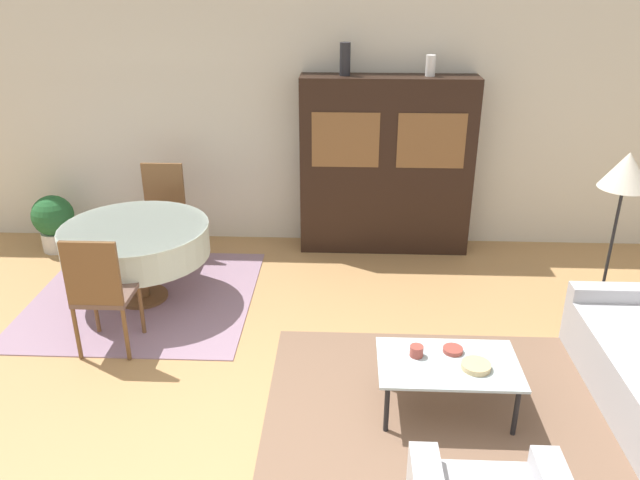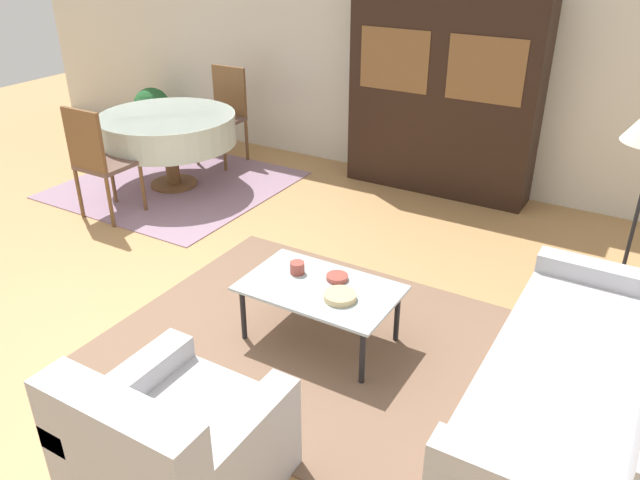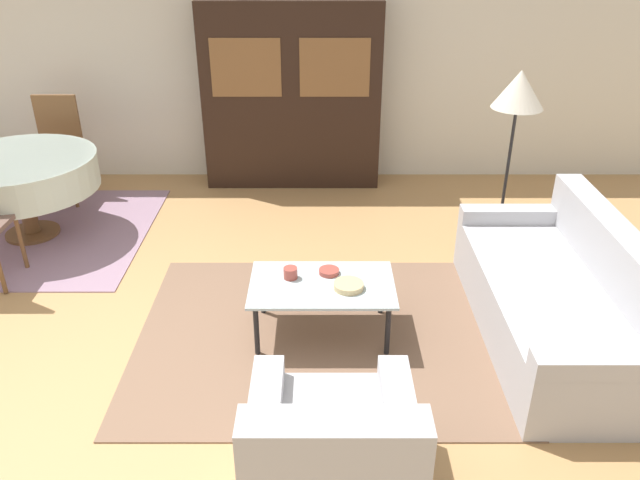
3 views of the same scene
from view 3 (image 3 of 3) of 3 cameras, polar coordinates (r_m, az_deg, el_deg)
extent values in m
plane|color=tan|center=(4.26, -15.93, -12.30)|extent=(14.00, 14.00, 0.00)
cube|color=beige|center=(6.98, -9.94, 16.37)|extent=(10.00, 0.06, 2.70)
cube|color=brown|center=(4.49, -0.08, -8.65)|extent=(2.58, 2.06, 0.01)
cube|color=gray|center=(6.43, -24.85, 0.50)|extent=(2.11, 2.05, 0.01)
cube|color=#B2B2B7|center=(4.67, 20.26, -5.87)|extent=(0.95, 2.07, 0.43)
cube|color=#B2B2B7|center=(4.62, 25.43, -1.42)|extent=(0.20, 2.07, 0.38)
cube|color=#B2B2B7|center=(3.80, 25.49, -10.19)|extent=(0.95, 0.16, 0.12)
cube|color=#B2B2B7|center=(5.33, 17.54, 2.26)|extent=(0.95, 0.16, 0.12)
cube|color=#B2B2B7|center=(3.34, 0.93, -19.50)|extent=(0.83, 0.84, 0.43)
cube|color=#B2B2B7|center=(2.83, 1.12, -18.82)|extent=(0.83, 0.20, 0.36)
cube|color=#B2B2B7|center=(3.15, -5.35, -16.06)|extent=(0.16, 0.84, 0.12)
cube|color=#B2B2B7|center=(3.17, 7.27, -15.97)|extent=(0.16, 0.84, 0.12)
cylinder|color=black|center=(4.22, -6.01, -8.20)|extent=(0.04, 0.04, 0.38)
cylinder|color=black|center=(4.22, 6.03, -8.17)|extent=(0.04, 0.04, 0.38)
cylinder|color=black|center=(4.63, -5.46, -4.62)|extent=(0.04, 0.04, 0.38)
cylinder|color=black|center=(4.63, 5.43, -4.60)|extent=(0.04, 0.04, 0.38)
cube|color=silver|center=(4.29, 0.00, -4.11)|extent=(1.00, 0.62, 0.02)
cube|color=black|center=(6.74, -2.82, 12.99)|extent=(1.86, 0.39, 1.93)
cube|color=brown|center=(6.50, -7.03, 15.35)|extent=(0.71, 0.01, 0.58)
cube|color=brown|center=(6.46, 1.14, 15.46)|extent=(0.71, 0.01, 0.58)
cylinder|color=brown|center=(6.41, -24.96, 0.58)|extent=(0.48, 0.48, 0.03)
cylinder|color=brown|center=(6.33, -25.33, 2.28)|extent=(0.14, 0.14, 0.45)
cylinder|color=beige|center=(6.19, -26.02, 5.43)|extent=(1.36, 1.36, 0.30)
cylinder|color=beige|center=(6.15, -26.28, 6.59)|extent=(1.37, 1.37, 0.03)
cylinder|color=brown|center=(5.74, -25.84, -0.26)|extent=(0.04, 0.04, 0.47)
cylinder|color=brown|center=(6.76, -21.81, 4.62)|extent=(0.04, 0.04, 0.47)
cylinder|color=brown|center=(6.92, -24.93, 4.51)|extent=(0.04, 0.04, 0.47)
cylinder|color=brown|center=(7.11, -20.75, 5.90)|extent=(0.04, 0.04, 0.47)
cylinder|color=brown|center=(7.26, -23.75, 5.77)|extent=(0.04, 0.04, 0.47)
cube|color=brown|center=(6.93, -23.19, 7.16)|extent=(0.44, 0.44, 0.04)
cube|color=brown|center=(7.02, -23.06, 9.95)|extent=(0.44, 0.04, 0.54)
cylinder|color=black|center=(5.99, 15.71, 0.23)|extent=(0.28, 0.28, 0.02)
cylinder|color=black|center=(5.74, 16.50, 5.81)|extent=(0.03, 0.03, 1.23)
cone|color=silver|center=(5.52, 17.54, 13.03)|extent=(0.43, 0.43, 0.31)
cylinder|color=#9E4238|center=(4.33, -2.91, -3.03)|extent=(0.10, 0.10, 0.08)
cylinder|color=tan|center=(4.23, 2.44, -4.18)|extent=(0.21, 0.21, 0.04)
cylinder|color=#9E4238|center=(4.39, 0.64, -2.89)|extent=(0.14, 0.14, 0.03)
camera|label=1|loc=(0.80, -104.63, 19.43)|focal=35.00mm
camera|label=2|loc=(1.90, 67.36, 6.26)|focal=35.00mm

